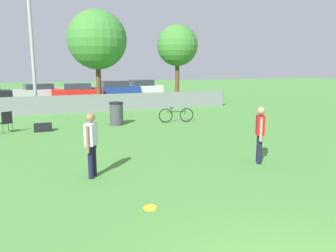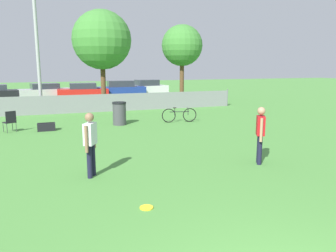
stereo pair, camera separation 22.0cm
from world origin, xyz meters
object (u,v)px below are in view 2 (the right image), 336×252
(folding_chair_sideline, at_px, (10,120))
(trash_bin, at_px, (119,113))
(frisbee_disc, at_px, (146,207))
(bicycle_sideline, at_px, (179,115))
(parked_car_blue, at_px, (121,89))
(player_thrower_red, at_px, (260,131))
(player_receiver_white, at_px, (90,140))
(parked_car_red, at_px, (83,91))
(tree_near_pole, at_px, (102,40))
(parked_car_white, at_px, (147,88))
(gear_bag_sideline, at_px, (46,127))
(light_pole, at_px, (35,22))
(parked_car_silver, at_px, (45,91))
(tree_far_right, at_px, (182,46))

(folding_chair_sideline, bearing_deg, trash_bin, 153.97)
(frisbee_disc, height_order, bicycle_sideline, bicycle_sideline)
(parked_car_blue, bearing_deg, player_thrower_red, -89.85)
(player_receiver_white, relative_size, parked_car_blue, 0.37)
(player_receiver_white, bearing_deg, parked_car_red, 25.40)
(player_thrower_red, distance_m, trash_bin, 8.14)
(tree_near_pole, distance_m, trash_bin, 7.65)
(tree_near_pole, height_order, player_thrower_red, tree_near_pole)
(bicycle_sideline, relative_size, parked_car_white, 0.42)
(trash_bin, relative_size, parked_car_white, 0.26)
(trash_bin, height_order, gear_bag_sideline, trash_bin)
(bicycle_sideline, bearing_deg, tree_near_pole, 121.11)
(player_thrower_red, bearing_deg, bicycle_sideline, 26.16)
(parked_car_white, bearing_deg, parked_car_blue, -168.17)
(frisbee_disc, relative_size, parked_car_white, 0.07)
(player_receiver_white, xyz_separation_m, parked_car_blue, (5.43, 21.59, -0.25))
(gear_bag_sideline, bearing_deg, bicycle_sideline, 0.02)
(light_pole, distance_m, trash_bin, 8.21)
(frisbee_disc, bearing_deg, player_receiver_white, 108.49)
(bicycle_sideline, xyz_separation_m, parked_car_white, (3.03, 15.77, 0.33))
(gear_bag_sideline, relative_size, parked_car_silver, 0.16)
(tree_near_pole, relative_size, bicycle_sideline, 3.61)
(tree_near_pole, bearing_deg, parked_car_silver, 112.67)
(tree_near_pole, height_order, parked_car_blue, tree_near_pole)
(player_thrower_red, height_order, player_receiver_white, same)
(tree_far_right, bearing_deg, parked_car_white, 92.27)
(frisbee_disc, distance_m, parked_car_silver, 25.06)
(trash_bin, xyz_separation_m, parked_car_white, (6.02, 15.45, 0.14))
(folding_chair_sideline, xyz_separation_m, parked_car_white, (10.81, 15.60, 0.18))
(light_pole, height_order, parked_car_red, light_pole)
(player_receiver_white, xyz_separation_m, parked_car_red, (1.98, 20.96, -0.29))
(parked_car_white, bearing_deg, folding_chair_sideline, -133.75)
(tree_far_right, bearing_deg, trash_bin, -130.64)
(tree_near_pole, relative_size, parked_car_red, 1.50)
(folding_chair_sideline, xyz_separation_m, gear_bag_sideline, (1.44, -0.18, -0.35))
(tree_near_pole, bearing_deg, gear_bag_sideline, -118.14)
(player_thrower_red, distance_m, player_receiver_white, 4.77)
(gear_bag_sideline, distance_m, parked_car_blue, 16.07)
(folding_chair_sideline, relative_size, parked_car_red, 0.22)
(bicycle_sideline, distance_m, parked_car_blue, 14.69)
(player_thrower_red, distance_m, parked_car_white, 23.47)
(player_thrower_red, relative_size, parked_car_red, 0.39)
(player_thrower_red, distance_m, gear_bag_sideline, 9.46)
(frisbee_disc, xyz_separation_m, trash_bin, (1.49, 9.55, 0.54))
(parked_car_blue, bearing_deg, gear_bag_sideline, -111.96)
(bicycle_sideline, bearing_deg, player_thrower_red, -84.01)
(parked_car_silver, distance_m, parked_car_white, 9.39)
(trash_bin, bearing_deg, player_thrower_red, -72.26)
(tree_far_right, xyz_separation_m, parked_car_silver, (-9.71, 8.04, -3.63))
(frisbee_disc, bearing_deg, tree_far_right, 65.18)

